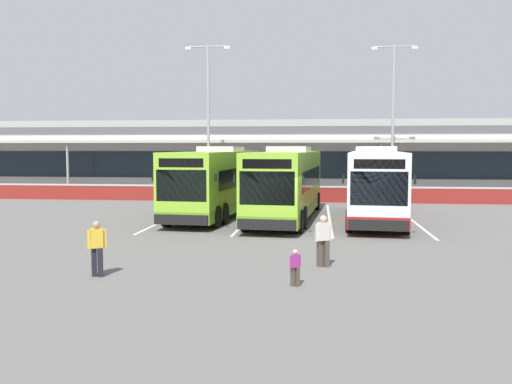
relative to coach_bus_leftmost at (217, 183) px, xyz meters
The scene contains 15 objects.
ground_plane 7.88m from the coach_bus_leftmost, 58.54° to the right, with size 200.00×200.00×0.00m, color #605E5B.
terminal_building 20.79m from the coach_bus_leftmost, 78.88° to the left, with size 70.00×13.00×6.00m.
red_barrier_wall 8.99m from the coach_bus_leftmost, 63.29° to the left, with size 60.00×0.40×1.10m.
coach_bus_leftmost is the anchor object (origin of this frame).
coach_bus_left_centre 4.03m from the coach_bus_leftmost, 15.76° to the right, with size 3.69×12.31×3.78m.
coach_bus_centre 8.47m from the coach_bus_leftmost, ahead, with size 3.69×12.31×3.78m.
bay_stripe_far_west 2.96m from the coach_bus_leftmost, 166.70° to the right, with size 0.14×13.00×0.01m, color silver.
bay_stripe_west 2.66m from the coach_bus_leftmost, 15.92° to the right, with size 0.14×13.00×0.01m, color silver.
bay_stripe_mid_west 6.38m from the coach_bus_leftmost, ahead, with size 0.14×13.00×0.01m, color silver.
bay_stripe_centre 10.47m from the coach_bus_leftmost, ahead, with size 0.14×13.00×0.01m, color silver.
pedestrian_in_dark_coat 14.52m from the coach_bus_leftmost, 93.29° to the right, with size 0.51×0.36×1.62m.
pedestrian_child 15.79m from the coach_bus_leftmost, 71.83° to the right, with size 0.29×0.26×1.00m.
pedestrian_near_bin 13.70m from the coach_bus_leftmost, 65.47° to the right, with size 0.51×0.36×1.62m.
lamp_post_west 10.74m from the coach_bus_leftmost, 104.04° to the left, with size 3.24×0.28×11.00m.
lamp_post_centre 16.01m from the coach_bus_leftmost, 45.44° to the left, with size 3.24×0.28×11.00m.
Camera 1 is at (1.50, -22.95, 3.73)m, focal length 38.54 mm.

